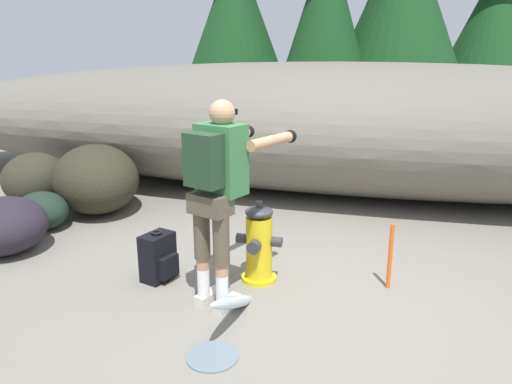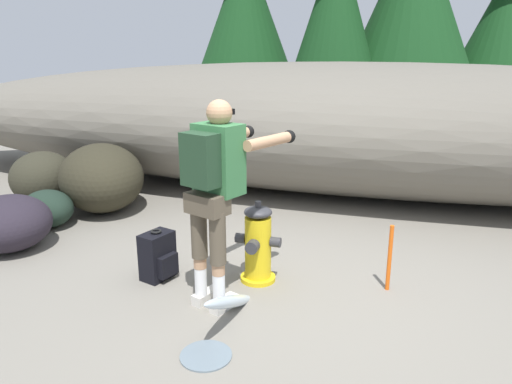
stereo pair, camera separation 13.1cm
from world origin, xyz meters
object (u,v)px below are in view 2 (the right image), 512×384
at_px(boulder_mid, 9,223).
at_px(survey_stake, 390,258).
at_px(utility_worker, 217,179).
at_px(fire_hydrant, 258,245).
at_px(boulder_outlier, 43,178).
at_px(spare_backpack, 158,256).
at_px(boulder_small, 47,209).
at_px(boulder_large, 102,177).

distance_m(boulder_mid, survey_stake, 3.87).
bearing_deg(utility_worker, fire_hydrant, -0.16).
bearing_deg(survey_stake, boulder_outlier, 165.47).
relative_size(utility_worker, boulder_outlier, 1.78).
bearing_deg(spare_backpack, boulder_small, 172.52).
distance_m(utility_worker, boulder_mid, 2.68).
bearing_deg(spare_backpack, utility_worker, -3.87).
bearing_deg(fire_hydrant, boulder_outlier, 158.68).
bearing_deg(boulder_outlier, boulder_mid, -61.23).
distance_m(fire_hydrant, utility_worker, 0.89).
bearing_deg(utility_worker, survey_stake, -43.33).
bearing_deg(survey_stake, spare_backpack, -169.09).
bearing_deg(boulder_mid, utility_worker, -9.08).
bearing_deg(boulder_mid, boulder_small, 99.94).
xyz_separation_m(boulder_large, boulder_mid, (-0.14, -1.46, -0.15)).
height_order(fire_hydrant, boulder_small, fire_hydrant).
bearing_deg(boulder_outlier, boulder_small, -47.69).
bearing_deg(spare_backpack, boulder_mid, -168.27).
relative_size(boulder_mid, boulder_small, 1.24).
height_order(boulder_large, boulder_mid, boulder_large).
bearing_deg(boulder_large, spare_backpack, -43.63).
height_order(fire_hydrant, utility_worker, utility_worker).
bearing_deg(boulder_outlier, utility_worker, -29.16).
bearing_deg(utility_worker, boulder_outlier, 81.40).
relative_size(boulder_mid, survey_stake, 1.47).
bearing_deg(boulder_large, fire_hydrant, -28.16).
bearing_deg(spare_backpack, boulder_outlier, 164.95).
relative_size(boulder_outlier, survey_stake, 1.57).
bearing_deg(survey_stake, boulder_mid, -176.35).
bearing_deg(boulder_large, boulder_mid, -95.58).
bearing_deg(fire_hydrant, boulder_large, 151.84).
xyz_separation_m(boulder_small, survey_stake, (3.99, -0.47, 0.08)).
distance_m(utility_worker, spare_backpack, 1.13).
relative_size(utility_worker, boulder_small, 2.35).
height_order(boulder_outlier, survey_stake, boulder_outlier).
xyz_separation_m(spare_backpack, survey_stake, (2.03, 0.39, 0.08)).
xyz_separation_m(boulder_outlier, survey_stake, (4.66, -1.21, -0.07)).
xyz_separation_m(spare_backpack, boulder_large, (-1.68, 1.61, 0.23)).
distance_m(boulder_mid, boulder_outlier, 1.66).
height_order(fire_hydrant, boulder_mid, fire_hydrant).
height_order(utility_worker, spare_backpack, utility_worker).
relative_size(spare_backpack, survey_stake, 0.78).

